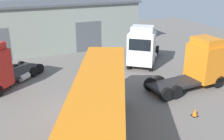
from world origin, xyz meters
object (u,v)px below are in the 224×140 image
Objects in this scene: traffic_cone at (195,113)px; tractor_unit_orange at (201,64)px; tractor_unit_white at (142,48)px; container_trailer_yellow at (100,105)px.

tractor_unit_orange is at bearing 47.31° from traffic_cone.
tractor_unit_white is 10.41m from traffic_cone.
traffic_cone is (-1.61, -10.14, -1.72)m from tractor_unit_white.
container_trailer_yellow is at bearing -0.28° from tractor_unit_white.
traffic_cone is (7.02, 0.56, -2.39)m from container_trailer_yellow.
tractor_unit_white reaches higher than container_trailer_yellow.
traffic_cone is at bearing -136.45° from tractor_unit_orange.
tractor_unit_white is at bearing 166.55° from container_trailer_yellow.
traffic_cone is (-3.67, -3.98, -1.70)m from tractor_unit_orange.
tractor_unit_white is 6.50m from tractor_unit_orange.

